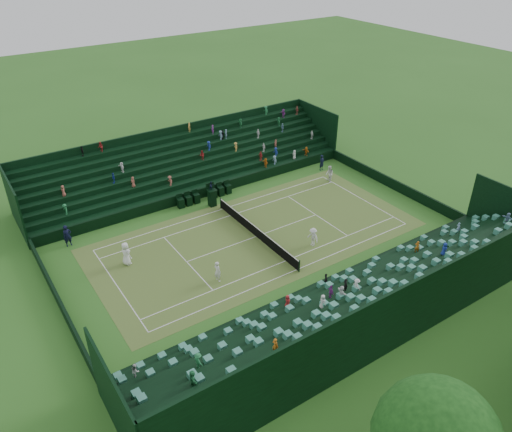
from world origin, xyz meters
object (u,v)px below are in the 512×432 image
(tennis_net, at_px, (256,231))
(player_far_east, at_px, (313,237))
(umpire_chair, at_px, (212,195))
(player_near_east, at_px, (217,271))
(player_near_west, at_px, (126,254))
(player_far_west, at_px, (329,174))

(tennis_net, distance_m, player_far_east, 4.73)
(umpire_chair, distance_m, player_near_east, 11.15)
(tennis_net, bearing_deg, player_near_east, -59.06)
(umpire_chair, bearing_deg, player_near_east, -27.27)
(tennis_net, relative_size, player_near_east, 6.96)
(player_near_west, relative_size, player_near_east, 1.14)
(tennis_net, relative_size, player_far_east, 7.29)
(player_far_west, xyz_separation_m, player_far_east, (7.93, -8.58, -0.05))
(tennis_net, xyz_separation_m, player_near_west, (-2.27, -10.27, 0.43))
(umpire_chair, distance_m, player_near_west, 10.73)
(umpire_chair, height_order, player_near_east, umpire_chair)
(player_far_west, distance_m, player_far_east, 11.68)
(tennis_net, distance_m, player_far_west, 12.46)
(player_near_west, xyz_separation_m, player_far_west, (-2.09, 21.94, -0.10))
(player_near_east, bearing_deg, player_far_west, -79.04)
(player_far_east, bearing_deg, umpire_chair, -169.94)
(umpire_chair, relative_size, player_near_west, 1.30)
(player_near_east, bearing_deg, umpire_chair, -40.36)
(player_near_west, height_order, player_far_west, player_near_west)
(player_far_east, bearing_deg, player_far_west, 123.66)
(player_near_west, bearing_deg, umpire_chair, -84.66)
(tennis_net, bearing_deg, player_far_east, 40.85)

